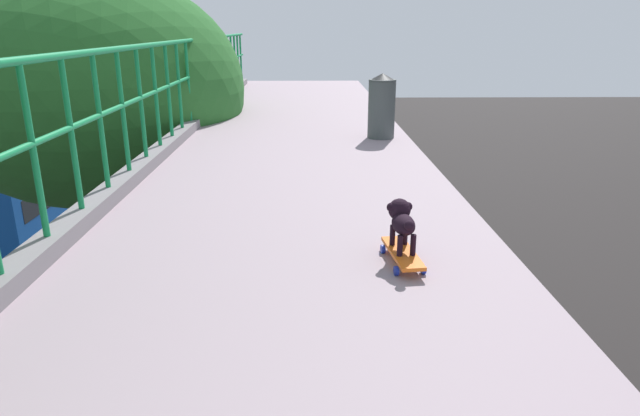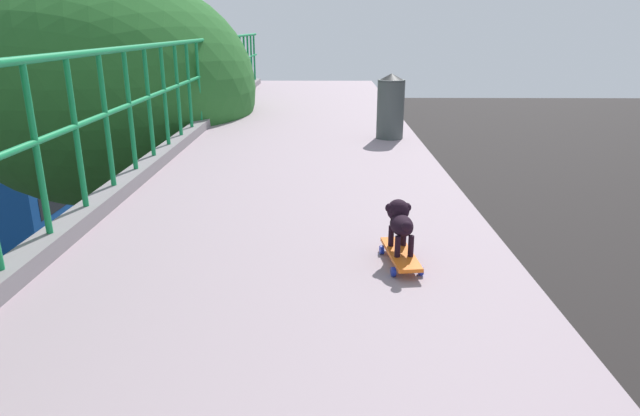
{
  "view_description": "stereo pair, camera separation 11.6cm",
  "coord_description": "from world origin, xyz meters",
  "views": [
    {
      "loc": [
        1.5,
        -1.1,
        7.45
      ],
      "look_at": [
        1.57,
        2.61,
        6.23
      ],
      "focal_mm": 30.95,
      "sensor_mm": 36.0,
      "label": 1
    },
    {
      "loc": [
        1.62,
        -1.1,
        7.45
      ],
      "look_at": [
        1.57,
        2.61,
        6.23
      ],
      "focal_mm": 30.95,
      "sensor_mm": 36.0,
      "label": 2
    }
  ],
  "objects": [
    {
      "name": "toy_skateboard",
      "position": [
        2.09,
        2.15,
        6.07
      ],
      "size": [
        0.24,
        0.55,
        0.08
      ],
      "color": "orange",
      "rests_on": "overpass_deck"
    },
    {
      "name": "litter_bin",
      "position": [
        2.47,
        6.35,
        6.44
      ],
      "size": [
        0.37,
        0.37,
        0.86
      ],
      "color": "#424949",
      "rests_on": "overpass_deck"
    },
    {
      "name": "city_bus",
      "position": [
        -8.15,
        19.5,
        1.83
      ],
      "size": [
        2.71,
        11.38,
        3.22
      ],
      "color": "#104191",
      "rests_on": "ground"
    },
    {
      "name": "small_dog",
      "position": [
        2.09,
        2.21,
        6.28
      ],
      "size": [
        0.18,
        0.36,
        0.31
      ],
      "color": "black",
      "rests_on": "toy_skateboard"
    },
    {
      "name": "roadside_tree_mid",
      "position": [
        -2.23,
        8.68,
        6.37
      ],
      "size": [
        5.18,
        5.18,
        8.4
      ],
      "color": "brown",
      "rests_on": "ground"
    }
  ]
}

